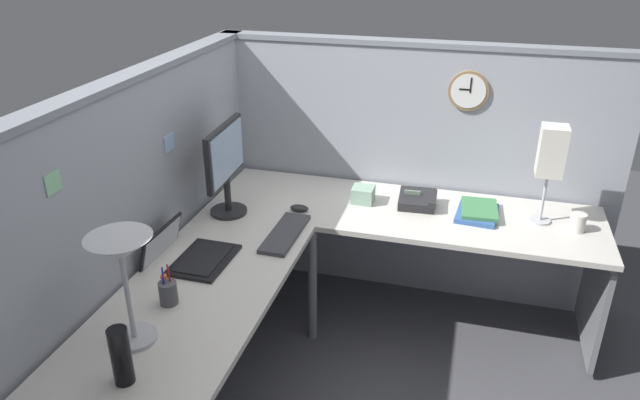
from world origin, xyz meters
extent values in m
plane|color=#47474C|center=(0.00, 0.00, 0.00)|extent=(6.80, 6.80, 0.00)
cube|color=#999EA8|center=(-0.36, 0.87, 0.78)|extent=(2.57, 0.10, 1.55)
cube|color=gray|center=(-0.36, 0.87, 1.56)|extent=(2.57, 0.12, 0.03)
cube|color=#999EA8|center=(0.87, -0.27, 0.78)|extent=(0.10, 2.37, 1.55)
cube|color=gray|center=(0.87, -0.27, 1.56)|extent=(0.12, 2.37, 0.03)
cube|color=beige|center=(-0.38, 0.47, 0.71)|extent=(2.35, 0.66, 0.03)
cube|color=beige|center=(0.47, -0.60, 0.71)|extent=(0.66, 1.49, 0.03)
cylinder|color=slate|center=(0.16, 0.16, 0.35)|extent=(0.05, 0.05, 0.70)
cube|color=slate|center=(0.47, -1.33, 0.35)|extent=(0.58, 0.03, 0.60)
cylinder|color=#232326|center=(0.17, 0.64, 0.74)|extent=(0.20, 0.20, 0.02)
cylinder|color=#232326|center=(0.17, 0.64, 0.84)|extent=(0.04, 0.04, 0.20)
cube|color=#232326|center=(0.17, 0.64, 1.08)|extent=(0.46, 0.05, 0.30)
cube|color=#99B2D1|center=(0.17, 0.62, 1.08)|extent=(0.42, 0.03, 0.26)
cube|color=black|center=(-0.33, 0.55, 0.74)|extent=(0.34, 0.25, 0.02)
cube|color=black|center=(-0.33, 0.55, 0.75)|extent=(0.29, 0.18, 0.00)
cube|color=black|center=(-0.33, 0.77, 0.77)|extent=(0.34, 0.07, 0.22)
cube|color=silver|center=(-0.33, 0.77, 0.77)|extent=(0.31, 0.06, 0.18)
cube|color=#38383D|center=(0.01, 0.26, 0.74)|extent=(0.43, 0.15, 0.02)
ellipsoid|color=#232326|center=(0.30, 0.27, 0.75)|extent=(0.06, 0.10, 0.03)
cylinder|color=#B7BABF|center=(-0.93, 0.55, 0.74)|extent=(0.17, 0.17, 0.02)
cylinder|color=#B7BABF|center=(-0.93, 0.55, 0.93)|extent=(0.02, 0.02, 0.38)
cone|color=#B7BABF|center=(-0.93, 0.55, 1.13)|extent=(0.24, 0.24, 0.09)
cylinder|color=#4C4C51|center=(-0.68, 0.54, 0.78)|extent=(0.08, 0.08, 0.10)
cylinder|color=#1E1EB2|center=(-0.69, 0.55, 0.84)|extent=(0.01, 0.01, 0.13)
cylinder|color=#B21E1E|center=(-0.66, 0.53, 0.84)|extent=(0.01, 0.01, 0.13)
cylinder|color=#D8591E|center=(-0.67, 0.55, 0.85)|extent=(0.03, 0.03, 0.01)
cylinder|color=black|center=(-1.14, 0.46, 0.84)|extent=(0.07, 0.07, 0.22)
cube|color=#232326|center=(0.53, -0.34, 0.77)|extent=(0.20, 0.21, 0.10)
cube|color=#8CA58C|center=(0.53, -0.31, 0.80)|extent=(0.02, 0.09, 0.04)
cube|color=#232326|center=(0.53, -0.43, 0.79)|extent=(0.19, 0.05, 0.04)
cube|color=#335999|center=(0.50, -0.67, 0.74)|extent=(0.30, 0.23, 0.02)
cube|color=#3F7F4C|center=(0.52, -0.68, 0.76)|extent=(0.27, 0.20, 0.02)
cylinder|color=#B7BABF|center=(0.52, -1.00, 0.74)|extent=(0.11, 0.11, 0.01)
cylinder|color=#B7BABF|center=(0.52, -1.00, 0.87)|extent=(0.02, 0.02, 0.27)
cube|color=silver|center=(0.52, -1.00, 1.13)|extent=(0.13, 0.13, 0.26)
cylinder|color=silver|center=(0.46, -1.17, 0.78)|extent=(0.08, 0.08, 0.10)
cube|color=#8CAD99|center=(0.51, -0.04, 0.78)|extent=(0.12, 0.12, 0.09)
cylinder|color=olive|center=(0.82, -0.55, 1.33)|extent=(0.03, 0.22, 0.22)
cylinder|color=white|center=(0.80, -0.55, 1.33)|extent=(0.00, 0.19, 0.19)
cube|color=black|center=(0.80, -0.53, 1.34)|extent=(0.00, 0.06, 0.01)
cube|color=black|center=(0.80, -0.56, 1.37)|extent=(0.00, 0.01, 0.08)
cube|color=#8CCC99|center=(-0.88, 0.82, 1.33)|extent=(0.08, 0.00, 0.08)
cube|color=#99B7E5|center=(-0.06, 0.82, 1.20)|extent=(0.09, 0.00, 0.08)
camera|label=1|loc=(-2.48, -0.61, 2.17)|focal=33.06mm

